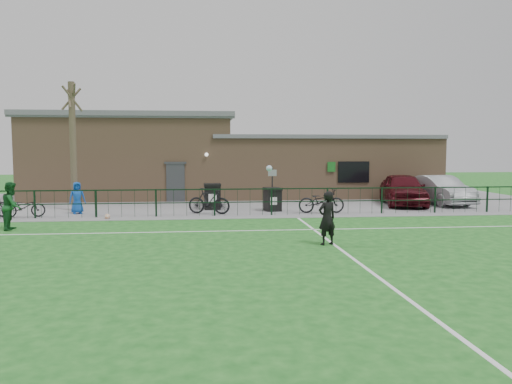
{
  "coord_description": "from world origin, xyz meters",
  "views": [
    {
      "loc": [
        -1.93,
        -13.56,
        2.93
      ],
      "look_at": [
        0.0,
        5.0,
        1.3
      ],
      "focal_mm": 35.0,
      "sensor_mm": 36.0,
      "label": 1
    }
  ],
  "objects": [
    {
      "name": "spectator_child",
      "position": [
        -7.59,
        9.28,
        0.74
      ],
      "size": [
        0.82,
        0.69,
        1.43
      ],
      "primitive_type": "imported",
      "rotation": [
        0.0,
        0.0,
        0.39
      ],
      "color": "#1248A9",
      "rests_on": "paving_strip"
    },
    {
      "name": "pitch_line_perp",
      "position": [
        2.0,
        0.0,
        0.0
      ],
      "size": [
        0.1,
        16.0,
        0.01
      ],
      "primitive_type": "cube",
      "color": "white",
      "rests_on": "ground"
    },
    {
      "name": "paving_strip",
      "position": [
        0.0,
        13.5,
        0.01
      ],
      "size": [
        34.0,
        13.0,
        0.02
      ],
      "primitive_type": "cube",
      "color": "gray",
      "rests_on": "ground"
    },
    {
      "name": "bare_tree",
      "position": [
        -8.0,
        10.5,
        3.0
      ],
      "size": [
        0.3,
        0.3,
        6.0
      ],
      "primitive_type": "cylinder",
      "color": "#4B3E2E",
      "rests_on": "ground"
    },
    {
      "name": "outfield_player",
      "position": [
        -8.86,
        5.14,
        0.87
      ],
      "size": [
        0.73,
        0.9,
        1.73
      ],
      "primitive_type": "imported",
      "rotation": [
        0.0,
        0.0,
        1.66
      ],
      "color": "#175122",
      "rests_on": "ground"
    },
    {
      "name": "perimeter_fence",
      "position": [
        0.0,
        8.0,
        0.6
      ],
      "size": [
        28.0,
        0.1,
        1.2
      ],
      "primitive_type": "cube",
      "color": "black",
      "rests_on": "ground"
    },
    {
      "name": "bicycle_e",
      "position": [
        3.33,
        8.44,
        0.56
      ],
      "size": [
        2.1,
        0.83,
        1.09
      ],
      "primitive_type": "imported",
      "rotation": [
        0.0,
        0.0,
        1.52
      ],
      "color": "black",
      "rests_on": "paving_strip"
    },
    {
      "name": "wheelie_bin_left",
      "position": [
        -1.55,
        10.35,
        0.59
      ],
      "size": [
        0.78,
        0.88,
        1.15
      ],
      "primitive_type": "cube",
      "rotation": [
        0.0,
        0.0,
        0.03
      ],
      "color": "black",
      "rests_on": "paving_strip"
    },
    {
      "name": "pitch_line_touch",
      "position": [
        0.0,
        7.8,
        0.0
      ],
      "size": [
        28.0,
        0.1,
        0.01
      ],
      "primitive_type": "cube",
      "color": "white",
      "rests_on": "ground"
    },
    {
      "name": "bicycle_c",
      "position": [
        -9.56,
        8.33,
        0.47
      ],
      "size": [
        1.79,
        0.97,
        0.89
      ],
      "primitive_type": "imported",
      "rotation": [
        0.0,
        0.0,
        1.81
      ],
      "color": "black",
      "rests_on": "paving_strip"
    },
    {
      "name": "sign_post",
      "position": [
        1.28,
        9.82,
        1.02
      ],
      "size": [
        0.07,
        0.07,
        2.0
      ],
      "primitive_type": "cylinder",
      "rotation": [
        0.0,
        0.0,
        0.1
      ],
      "color": "black",
      "rests_on": "paving_strip"
    },
    {
      "name": "bicycle_d",
      "position": [
        -1.73,
        8.61,
        0.6
      ],
      "size": [
        1.99,
        1.13,
        1.15
      ],
      "primitive_type": "imported",
      "rotation": [
        0.0,
        0.0,
        1.25
      ],
      "color": "black",
      "rests_on": "paving_strip"
    },
    {
      "name": "clubhouse",
      "position": [
        -0.88,
        16.5,
        2.22
      ],
      "size": [
        24.25,
        5.4,
        4.96
      ],
      "color": "#9F7A58",
      "rests_on": "ground"
    },
    {
      "name": "pitch_line_mid",
      "position": [
        0.0,
        4.0,
        0.0
      ],
      "size": [
        28.0,
        0.1,
        0.01
      ],
      "primitive_type": "cube",
      "color": "white",
      "rests_on": "ground"
    },
    {
      "name": "ball_ground",
      "position": [
        -5.95,
        7.51,
        0.11
      ],
      "size": [
        0.23,
        0.23,
        0.23
      ],
      "primitive_type": "sphere",
      "color": "white",
      "rests_on": "ground"
    },
    {
      "name": "wheelie_bin_right",
      "position": [
        1.23,
        9.4,
        0.52
      ],
      "size": [
        0.82,
        0.88,
        1.01
      ],
      "primitive_type": "cube",
      "rotation": [
        0.0,
        0.0,
        0.23
      ],
      "color": "black",
      "rests_on": "paving_strip"
    },
    {
      "name": "car_maroon",
      "position": [
        8.24,
        11.09,
        0.84
      ],
      "size": [
        2.89,
        5.12,
        1.64
      ],
      "primitive_type": "imported",
      "rotation": [
        0.0,
        0.0,
        -0.21
      ],
      "color": "#460C14",
      "rests_on": "paving_strip"
    },
    {
      "name": "goalkeeper_kick",
      "position": [
        1.74,
        1.24,
        0.86
      ],
      "size": [
        1.83,
        3.51,
        2.33
      ],
      "color": "black",
      "rests_on": "ground"
    },
    {
      "name": "car_silver",
      "position": [
        10.36,
        11.32,
        0.77
      ],
      "size": [
        2.04,
        4.68,
        1.5
      ],
      "primitive_type": "imported",
      "rotation": [
        0.0,
        0.0,
        0.1
      ],
      "color": "#9EA1A5",
      "rests_on": "paving_strip"
    },
    {
      "name": "ground",
      "position": [
        0.0,
        0.0,
        0.0
      ],
      "size": [
        90.0,
        90.0,
        0.0
      ],
      "primitive_type": "plane",
      "color": "#1A591C",
      "rests_on": "ground"
    }
  ]
}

